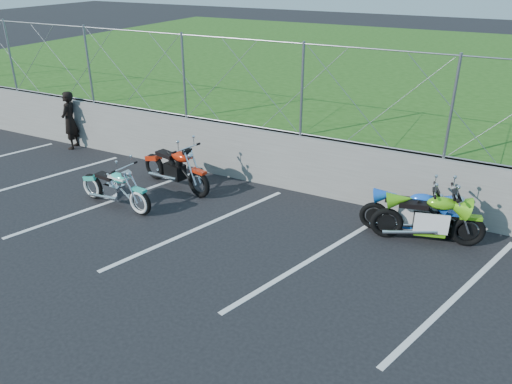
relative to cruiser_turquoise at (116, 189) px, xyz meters
The scene contains 10 objects.
ground 2.32m from the cruiser_turquoise, 23.96° to the right, with size 90.00×90.00×0.00m, color black.
retaining_wall 3.32m from the cruiser_turquoise, 51.01° to the left, with size 30.00×0.22×1.30m, color slate.
grass_field 12.75m from the cruiser_turquoise, 80.59° to the left, with size 30.00×20.00×1.30m, color #255316.
chain_link_fence 3.82m from the cruiser_turquoise, 51.01° to the left, with size 28.00×0.03×2.00m.
parking_lines 3.31m from the cruiser_turquoise, ahead, with size 18.29×4.31×0.01m.
cruiser_turquoise is the anchor object (origin of this frame).
naked_orange 1.49m from the cruiser_turquoise, 67.56° to the left, with size 2.14×0.77×1.08m.
sportbike_green 6.31m from the cruiser_turquoise, 14.03° to the left, with size 2.02×0.77×1.07m.
sportbike_blue 6.03m from the cruiser_turquoise, 16.17° to the left, with size 1.90×0.68×0.99m.
person_standing 4.28m from the cruiser_turquoise, 147.85° to the left, with size 0.58×0.38×1.59m, color black.
Camera 1 is at (4.92, -6.18, 4.79)m, focal length 35.00 mm.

